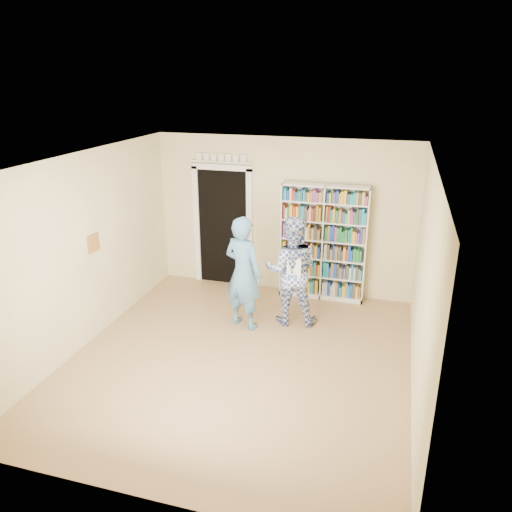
% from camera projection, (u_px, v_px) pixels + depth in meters
% --- Properties ---
extents(floor, '(5.00, 5.00, 0.00)m').
position_uv_depth(floor, '(240.00, 359.00, 6.81)').
color(floor, '#AB8252').
rests_on(floor, ground).
extents(ceiling, '(5.00, 5.00, 0.00)m').
position_uv_depth(ceiling, '(237.00, 161.00, 5.88)').
color(ceiling, white).
rests_on(ceiling, wall_back).
extents(wall_back, '(4.50, 0.00, 4.50)m').
position_uv_depth(wall_back, '(283.00, 216.00, 8.60)').
color(wall_back, '#F6EAA9').
rests_on(wall_back, floor).
extents(wall_left, '(0.00, 5.00, 5.00)m').
position_uv_depth(wall_left, '(85.00, 251.00, 6.93)').
color(wall_left, '#F6EAA9').
rests_on(wall_left, floor).
extents(wall_right, '(0.00, 5.00, 5.00)m').
position_uv_depth(wall_right, '(423.00, 287.00, 5.76)').
color(wall_right, '#F6EAA9').
rests_on(wall_right, floor).
extents(bookshelf, '(1.44, 0.27, 1.98)m').
position_uv_depth(bookshelf, '(323.00, 242.00, 8.38)').
color(bookshelf, white).
rests_on(bookshelf, floor).
extents(doorway, '(1.10, 0.08, 2.43)m').
position_uv_depth(doorway, '(223.00, 221.00, 8.92)').
color(doorway, black).
rests_on(doorway, floor).
extents(wall_art, '(0.03, 0.25, 0.25)m').
position_uv_depth(wall_art, '(94.00, 243.00, 7.09)').
color(wall_art, brown).
rests_on(wall_art, wall_left).
extents(man_blue, '(0.74, 0.61, 1.75)m').
position_uv_depth(man_blue, '(243.00, 273.00, 7.43)').
color(man_blue, teal).
rests_on(man_blue, floor).
extents(man_plaid, '(0.93, 0.78, 1.71)m').
position_uv_depth(man_plaid, '(292.00, 271.00, 7.56)').
color(man_plaid, '#2E448D').
rests_on(man_plaid, floor).
extents(paper_sheet, '(0.21, 0.04, 0.29)m').
position_uv_depth(paper_sheet, '(294.00, 268.00, 7.28)').
color(paper_sheet, white).
rests_on(paper_sheet, man_plaid).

